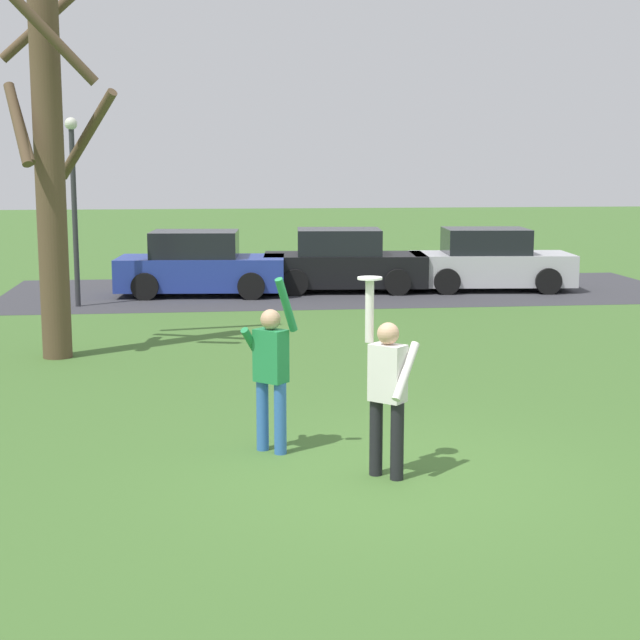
{
  "coord_description": "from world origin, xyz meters",
  "views": [
    {
      "loc": [
        -1.86,
        -9.81,
        3.28
      ],
      "look_at": [
        -0.57,
        1.07,
        1.51
      ],
      "focal_mm": 54.92,
      "sensor_mm": 36.0,
      "label": 1
    }
  ],
  "objects_px": {
    "person_defender": "(271,368)",
    "frisbee_disc": "(370,278)",
    "person_catcher": "(387,386)",
    "parked_car_silver": "(489,262)",
    "parked_car_blue": "(200,266)",
    "bare_tree_tall": "(50,155)",
    "parked_car_black": "(343,263)",
    "lamppost_by_lot": "(74,193)"
  },
  "relations": [
    {
      "from": "person_defender",
      "to": "lamppost_by_lot",
      "type": "xyz_separation_m",
      "value": [
        -3.62,
        11.9,
        1.6
      ]
    },
    {
      "from": "parked_car_silver",
      "to": "person_catcher",
      "type": "bearing_deg",
      "value": -105.11
    },
    {
      "from": "person_catcher",
      "to": "frisbee_disc",
      "type": "bearing_deg",
      "value": 0.0
    },
    {
      "from": "lamppost_by_lot",
      "to": "parked_car_blue",
      "type": "bearing_deg",
      "value": 30.82
    },
    {
      "from": "frisbee_disc",
      "to": "bare_tree_tall",
      "type": "bearing_deg",
      "value": 121.61
    },
    {
      "from": "frisbee_disc",
      "to": "lamppost_by_lot",
      "type": "distance_m",
      "value": 13.61
    },
    {
      "from": "person_catcher",
      "to": "parked_car_silver",
      "type": "xyz_separation_m",
      "value": [
        5.45,
        14.71,
        -0.25
      ]
    },
    {
      "from": "parked_car_blue",
      "to": "bare_tree_tall",
      "type": "bearing_deg",
      "value": -102.08
    },
    {
      "from": "bare_tree_tall",
      "to": "parked_car_blue",
      "type": "bearing_deg",
      "value": 72.71
    },
    {
      "from": "bare_tree_tall",
      "to": "lamppost_by_lot",
      "type": "bearing_deg",
      "value": 93.83
    },
    {
      "from": "person_catcher",
      "to": "parked_car_blue",
      "type": "relative_size",
      "value": 0.49
    },
    {
      "from": "parked_car_black",
      "to": "parked_car_silver",
      "type": "bearing_deg",
      "value": 1.5
    },
    {
      "from": "parked_car_silver",
      "to": "bare_tree_tall",
      "type": "xyz_separation_m",
      "value": [
        -9.81,
        -7.74,
        2.66
      ]
    },
    {
      "from": "frisbee_disc",
      "to": "parked_car_blue",
      "type": "distance_m",
      "value": 14.63
    },
    {
      "from": "parked_car_black",
      "to": "frisbee_disc",
      "type": "bearing_deg",
      "value": -91.84
    },
    {
      "from": "person_catcher",
      "to": "person_defender",
      "type": "relative_size",
      "value": 1.02
    },
    {
      "from": "person_defender",
      "to": "bare_tree_tall",
      "type": "bearing_deg",
      "value": 161.41
    },
    {
      "from": "person_catcher",
      "to": "parked_car_black",
      "type": "xyz_separation_m",
      "value": [
        1.67,
        14.96,
        -0.25
      ]
    },
    {
      "from": "person_catcher",
      "to": "frisbee_disc",
      "type": "relative_size",
      "value": 8.04
    },
    {
      "from": "frisbee_disc",
      "to": "parked_car_silver",
      "type": "distance_m",
      "value": 15.66
    },
    {
      "from": "person_catcher",
      "to": "person_defender",
      "type": "bearing_deg",
      "value": 0.0
    },
    {
      "from": "person_catcher",
      "to": "person_defender",
      "type": "xyz_separation_m",
      "value": [
        -1.13,
        1.05,
        -0.0
      ]
    },
    {
      "from": "person_catcher",
      "to": "bare_tree_tall",
      "type": "relative_size",
      "value": 0.32
    },
    {
      "from": "parked_car_black",
      "to": "person_catcher",
      "type": "bearing_deg",
      "value": -91.15
    },
    {
      "from": "person_defender",
      "to": "frisbee_disc",
      "type": "distance_m",
      "value": 1.73
    },
    {
      "from": "lamppost_by_lot",
      "to": "parked_car_black",
      "type": "bearing_deg",
      "value": 17.33
    },
    {
      "from": "frisbee_disc",
      "to": "person_catcher",
      "type": "bearing_deg",
      "value": -42.82
    },
    {
      "from": "frisbee_disc",
      "to": "parked_car_silver",
      "type": "relative_size",
      "value": 0.06
    },
    {
      "from": "person_catcher",
      "to": "person_defender",
      "type": "height_order",
      "value": "person_catcher"
    },
    {
      "from": "person_catcher",
      "to": "parked_car_blue",
      "type": "height_order",
      "value": "person_catcher"
    },
    {
      "from": "parked_car_black",
      "to": "lamppost_by_lot",
      "type": "xyz_separation_m",
      "value": [
        -6.43,
        -2.0,
        1.86
      ]
    },
    {
      "from": "bare_tree_tall",
      "to": "person_defender",
      "type": "bearing_deg",
      "value": -61.41
    },
    {
      "from": "person_defender",
      "to": "parked_car_blue",
      "type": "distance_m",
      "value": 13.59
    },
    {
      "from": "person_catcher",
      "to": "frisbee_disc",
      "type": "distance_m",
      "value": 1.13
    },
    {
      "from": "person_catcher",
      "to": "parked_car_silver",
      "type": "height_order",
      "value": "person_catcher"
    },
    {
      "from": "person_defender",
      "to": "parked_car_silver",
      "type": "bearing_deg",
      "value": 107.09
    },
    {
      "from": "frisbee_disc",
      "to": "person_defender",
      "type": "bearing_deg",
      "value": 137.18
    },
    {
      "from": "parked_car_silver",
      "to": "person_defender",
      "type": "bearing_deg",
      "value": -110.52
    },
    {
      "from": "bare_tree_tall",
      "to": "frisbee_disc",
      "type": "bearing_deg",
      "value": -58.39
    },
    {
      "from": "person_defender",
      "to": "parked_car_blue",
      "type": "bearing_deg",
      "value": 136.39
    },
    {
      "from": "parked_car_blue",
      "to": "frisbee_disc",
      "type": "bearing_deg",
      "value": -77.63
    },
    {
      "from": "person_catcher",
      "to": "parked_car_blue",
      "type": "xyz_separation_m",
      "value": [
        -1.98,
        14.61,
        -0.25
      ]
    }
  ]
}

